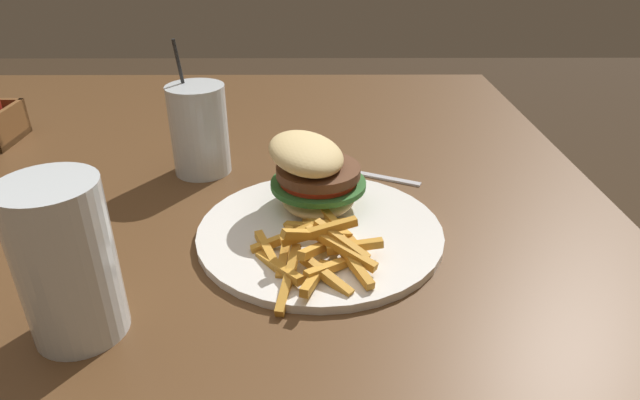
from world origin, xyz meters
The scene contains 5 objects.
dining_table centered at (0.00, 0.00, 0.61)m, with size 1.57×1.25×0.72m.
meal_plate_near centered at (0.09, -0.23, 0.76)m, with size 0.30×0.29×0.11m.
beer_glass centered at (-0.10, -0.02, 0.80)m, with size 0.08×0.08×0.15m.
juice_glass centered at (0.25, -0.06, 0.78)m, with size 0.08×0.08×0.19m.
spoon centered at (0.25, -0.27, 0.73)m, with size 0.09×0.15×0.01m.
Camera 1 is at (-0.48, -0.23, 1.06)m, focal length 30.00 mm.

